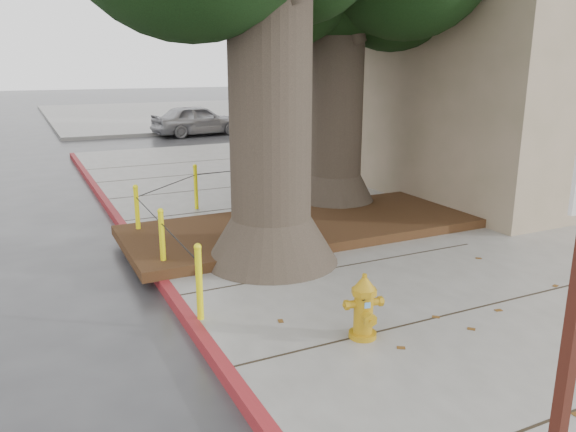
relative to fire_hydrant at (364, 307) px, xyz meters
name	(u,v)px	position (x,y,z in m)	size (l,w,h in m)	color
ground	(391,340)	(0.42, 0.03, -0.51)	(140.00, 140.00, 0.00)	#28282B
sidewalk_main	(564,220)	(6.42, 2.53, -0.44)	(16.00, 26.00, 0.15)	slate
sidewalk_far	(184,113)	(6.42, 30.03, -0.44)	(16.00, 20.00, 0.15)	slate
curb_red	(166,288)	(-1.58, 2.53, -0.44)	(0.14, 26.00, 0.16)	maroon
planter_bed	(305,226)	(1.32, 3.93, -0.28)	(6.40, 2.60, 0.16)	black
building_side_white	(357,40)	(16.42, 26.03, 3.99)	(10.00, 10.00, 9.00)	silver
building_side_grey	(382,23)	(22.42, 32.03, 5.49)	(12.00, 14.00, 12.00)	slate
bollard_ring	(202,208)	(-0.45, 4.41, 0.15)	(3.79, 5.39, 0.95)	yellow
fire_hydrant	(364,307)	(0.00, 0.00, 0.00)	(0.40, 0.37, 0.75)	#BC8A13
signpost	(567,368)	(-0.92, -3.13, 1.14)	(0.26, 0.06, 2.66)	#471911
car_silver	(197,120)	(4.07, 19.52, 0.16)	(1.60, 3.97, 1.35)	#9F9FA4
car_red	(352,116)	(12.14, 19.61, 0.02)	(1.12, 3.21, 1.06)	maroon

